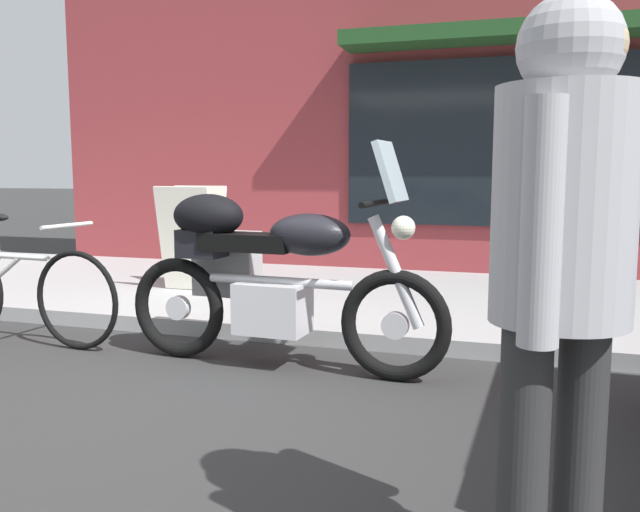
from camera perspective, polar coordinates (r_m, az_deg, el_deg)
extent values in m
plane|color=#2D2D2D|center=(3.78, -13.22, -12.06)|extent=(80.00, 80.00, 0.00)
torus|color=black|center=(3.98, 6.44, -5.92)|extent=(0.67, 0.12, 0.67)
cylinder|color=silver|center=(3.98, 6.44, -5.92)|extent=(0.16, 0.07, 0.16)
torus|color=black|center=(4.56, -12.01, -4.34)|extent=(0.67, 0.12, 0.67)
cylinder|color=silver|center=(4.56, -12.01, -4.34)|extent=(0.16, 0.07, 0.16)
cube|color=silver|center=(4.22, -4.06, -4.42)|extent=(0.45, 0.32, 0.32)
cylinder|color=silver|center=(4.17, -3.45, -2.19)|extent=(0.97, 0.11, 0.06)
ellipsoid|color=black|center=(4.06, -0.90, 1.83)|extent=(0.53, 0.31, 0.26)
cube|color=black|center=(4.23, -6.20, 1.20)|extent=(0.61, 0.27, 0.11)
cube|color=black|center=(4.39, -10.04, 1.08)|extent=(0.29, 0.23, 0.18)
cylinder|color=silver|center=(3.92, 6.51, -1.36)|extent=(0.35, 0.09, 0.67)
cylinder|color=black|center=(3.91, 4.88, 4.54)|extent=(0.07, 0.62, 0.04)
cube|color=silver|center=(3.89, 6.05, 7.17)|extent=(0.17, 0.33, 0.35)
sphere|color=#EAEACC|center=(3.88, 7.14, 2.42)|extent=(0.14, 0.14, 0.14)
cube|color=#B2B2B2|center=(4.60, -7.95, -0.62)|extent=(0.45, 0.22, 0.44)
cube|color=black|center=(4.69, -7.37, -0.45)|extent=(0.37, 0.03, 0.03)
ellipsoid|color=black|center=(4.35, -9.53, 3.41)|extent=(0.50, 0.34, 0.28)
torus|color=black|center=(4.94, -20.07, -3.57)|extent=(0.70, 0.09, 0.70)
cylinder|color=silver|center=(5.25, -24.41, -0.07)|extent=(0.57, 0.08, 0.04)
cylinder|color=silver|center=(4.91, -20.77, 2.46)|extent=(0.06, 0.48, 0.03)
cylinder|color=#292929|center=(2.15, 21.29, -15.81)|extent=(0.14, 0.14, 0.82)
cylinder|color=#292929|center=(2.03, 16.93, -17.05)|extent=(0.14, 0.14, 0.82)
cylinder|color=#9E9EA3|center=(1.92, 20.07, 4.00)|extent=(0.46, 0.46, 0.64)
sphere|color=#9E9EA3|center=(1.95, 20.62, 16.40)|extent=(0.28, 0.28, 0.28)
sphere|color=tan|center=(1.94, 22.43, 16.37)|extent=(0.16, 0.17, 0.17)
cylinder|color=#9E9EA3|center=(2.15, 21.30, 3.38)|extent=(0.10, 0.10, 0.61)
cylinder|color=#9E9EA3|center=(1.70, 18.42, 2.63)|extent=(0.10, 0.10, 0.61)
cube|color=silver|center=(6.34, -11.38, 1.44)|extent=(0.55, 0.20, 0.98)
cube|color=silver|center=(6.54, -10.45, 1.62)|extent=(0.55, 0.20, 0.98)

